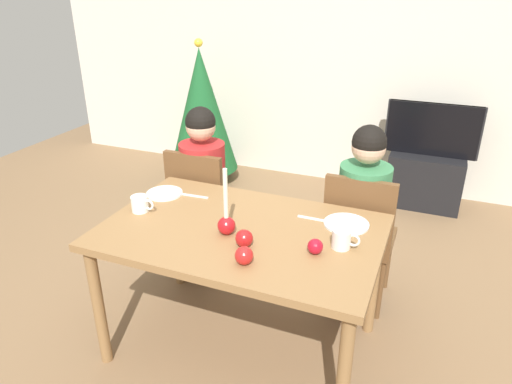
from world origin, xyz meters
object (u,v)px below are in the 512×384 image
chair_left (202,204)px  plate_left (164,193)px  dining_table (241,243)px  apple_by_right_mug (315,246)px  plate_right (346,224)px  tv (433,130)px  apple_near_candle (244,256)px  person_left_child (204,194)px  mug_right (342,239)px  person_right_child (361,222)px  tv_stand (424,180)px  apple_by_left_plate (244,238)px  mug_left (140,204)px  chair_right (359,233)px  candle_centerpiece (226,221)px  christmas_tree (202,110)px

chair_left → plate_left: (-0.02, -0.40, 0.24)m
dining_table → apple_by_right_mug: 0.43m
chair_left → plate_right: 1.13m
tv → apple_near_candle: (-0.66, -2.58, 0.08)m
tv → apple_near_candle: tv is taller
person_left_child → mug_right: bearing=-30.4°
person_left_child → person_right_child: same height
person_right_child → tv_stand: size_ratio=1.83×
tv_stand → apple_by_left_plate: size_ratio=7.60×
person_right_child → tv_stand: 1.72m
dining_table → mug_left: (-0.58, -0.02, 0.13)m
chair_right → plate_left: 1.18m
chair_left → plate_left: bearing=-93.5°
mug_right → apple_by_right_mug: 0.14m
chair_right → tv_stand: 1.74m
chair_left → mug_left: size_ratio=6.76×
mug_left → mug_right: 1.09m
person_right_child → mug_left: person_right_child is taller
candle_centerpiece → mug_right: (0.56, 0.08, -0.02)m
dining_table → apple_near_candle: 0.34m
tv → plate_right: (-0.31, -2.06, 0.05)m
person_left_child → apple_near_candle: bearing=-52.9°
chair_left → dining_table: bearing=-47.4°
apple_near_candle → tv: bearing=75.8°
person_right_child → christmas_tree: bearing=142.4°
christmas_tree → apple_by_right_mug: (1.73, -2.13, 0.05)m
person_right_child → apple_by_right_mug: size_ratio=16.16×
christmas_tree → tv_stand: bearing=6.9°
chair_right → candle_centerpiece: size_ratio=2.60×
plate_right → apple_near_candle: apple_near_candle is taller
apple_by_left_plate → candle_centerpiece: bearing=149.3°
candle_centerpiece → chair_right: bearing=51.1°
dining_table → tv: tv is taller
chair_left → tv: (1.35, 1.69, 0.20)m
christmas_tree → plate_right: (1.81, -1.80, 0.02)m
tv_stand → apple_by_left_plate: 2.61m
tv_stand → mug_right: mug_right is taller
apple_by_left_plate → apple_near_candle: bearing=-66.7°
christmas_tree → apple_near_candle: bearing=-57.9°
tv_stand → apple_near_candle: apple_near_candle is taller
chair_left → apple_by_right_mug: bearing=-35.5°
person_right_child → mug_right: bearing=-89.1°
dining_table → plate_right: size_ratio=6.06×
chair_left → mug_right: chair_left is taller
chair_right → person_right_child: person_right_child is taller
mug_left → christmas_tree: bearing=109.6°
chair_right → tv_stand: size_ratio=1.41×
candle_centerpiece → apple_near_candle: bearing=-48.7°
plate_right → mug_left: (-1.07, -0.27, 0.04)m
christmas_tree → apple_by_right_mug: size_ratio=19.36×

